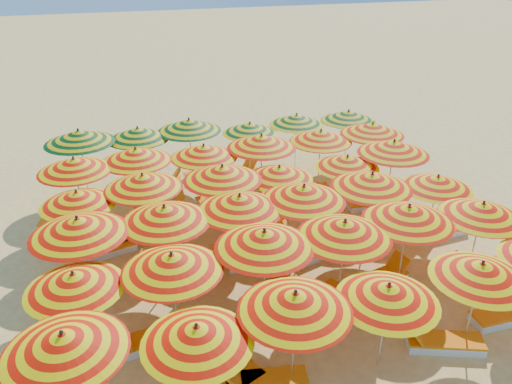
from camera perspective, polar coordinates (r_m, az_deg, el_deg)
The scene contains 62 objects.
ground at distance 15.37m, azimuth 0.56°, elevation -6.14°, with size 120.00×120.00×0.00m, color #F7D16E.
umbrella_0 at distance 9.64m, azimuth -21.13°, elevation -15.80°, with size 2.94×2.94×2.39m.
umbrella_1 at distance 9.46m, azimuth -6.77°, elevation -15.88°, with size 2.71×2.71×2.23m.
umbrella_2 at distance 9.86m, azimuth 4.50°, elevation -12.41°, with size 2.90×2.90×2.42m.
umbrella_3 at distance 10.61m, azimuth 14.86°, elevation -11.12°, with size 2.58×2.58×2.26m.
umbrella_4 at distance 11.87m, azimuth 24.33°, elevation -8.22°, with size 2.50×2.50×2.28m.
umbrella_6 at distance 11.28m, azimuth -20.09°, elevation -9.56°, with size 2.22×2.22×2.23m.
umbrella_7 at distance 11.06m, azimuth -9.58°, elevation -7.96°, with size 2.70×2.70×2.40m.
umbrella_8 at distance 11.55m, azimuth 0.97°, elevation -5.41°, with size 3.12×3.12×2.50m.
umbrella_9 at distance 12.17m, azimuth 10.09°, elevation -4.20°, with size 2.56×2.56×2.47m.
umbrella_10 at distance 13.23m, azimuth 17.02°, elevation -2.39°, with size 2.45×2.45×2.46m.
umbrella_11 at distance 14.32m, azimuth 24.44°, elevation -1.89°, with size 2.51×2.51×2.34m.
umbrella_12 at distance 12.72m, azimuth -19.66°, elevation -3.74°, with size 2.93×2.93×2.53m.
umbrella_13 at distance 12.82m, azimuth -10.39°, elevation -2.51°, with size 2.35×2.35×2.47m.
umbrella_14 at distance 13.17m, azimuth -1.88°, elevation -1.23°, with size 3.04×3.04×2.46m.
umbrella_15 at distance 13.68m, azimuth 5.48°, elevation -0.14°, with size 3.00×3.00×2.48m.
umbrella_16 at distance 14.67m, azimuth 13.09°, elevation 1.25°, with size 2.41×2.41×2.51m.
umbrella_17 at distance 15.67m, azimuth 20.02°, elevation 1.05°, with size 2.71×2.71×2.25m.
umbrella_18 at distance 14.70m, azimuth -19.77°, elevation -0.67°, with size 2.51×2.51×2.23m.
umbrella_19 at distance 14.81m, azimuth -12.81°, elevation 1.17°, with size 2.91×2.91×2.41m.
umbrella_20 at distance 14.81m, azimuth -3.87°, elevation 2.17°, with size 3.14×3.14×2.50m.
umbrella_21 at distance 15.42m, azimuth 2.67°, elevation 2.24°, with size 2.35×2.35×2.23m.
umbrella_22 at distance 16.45m, azimuth 10.38°, elevation 3.42°, with size 2.39×2.39×2.23m.
umbrella_23 at distance 17.26m, azimuth 15.46°, elevation 4.94°, with size 3.07×3.07×2.52m.
umbrella_24 at distance 16.47m, azimuth -20.05°, elevation 2.92°, with size 2.46×2.46×2.44m.
umbrella_25 at distance 16.69m, azimuth -13.56°, elevation 4.12°, with size 3.00×3.00×2.43m.
umbrella_26 at distance 16.74m, azimuth -5.98°, elevation 4.64°, with size 2.42×2.42×2.38m.
umbrella_27 at distance 17.13m, azimuth 0.63°, elevation 5.79°, with size 3.12×3.12×2.53m.
umbrella_28 at distance 18.10m, azimuth 7.41°, elevation 6.34°, with size 2.38×2.38×2.39m.
umbrella_29 at distance 18.97m, azimuth 13.16°, elevation 7.06°, with size 2.76×2.76×2.48m.
umbrella_30 at distance 18.51m, azimuth -19.58°, elevation 5.98°, with size 2.55×2.55×2.58m.
umbrella_31 at distance 18.71m, azimuth -13.34°, elevation 6.53°, with size 2.98×2.98×2.40m.
umbrella_32 at distance 18.91m, azimuth -7.65°, elevation 7.57°, with size 2.80×2.80×2.52m.
umbrella_33 at distance 19.18m, azimuth -0.70°, elevation 7.32°, with size 2.34×2.34×2.24m.
umbrella_34 at distance 20.06m, azimuth 4.66°, elevation 8.26°, with size 2.77×2.77×2.30m.
umbrella_35 at distance 20.66m, azimuth 10.51°, elevation 8.56°, with size 2.75×2.75×2.34m.
lounger_1 at distance 11.08m, azimuth 1.00°, elevation -20.93°, with size 1.81×0.88×0.69m.
lounger_2 at distance 12.63m, azimuth 20.57°, elevation -15.77°, with size 1.82×1.17×0.69m.
lounger_3 at distance 14.00m, azimuth 26.67°, elevation -12.44°, with size 1.74×0.62×0.69m.
lounger_4 at distance 12.21m, azimuth -11.71°, elevation -16.09°, with size 1.80×0.82×0.69m.
lounger_5 at distance 13.09m, azimuth 6.98°, elevation -12.22°, with size 1.82×1.25×0.69m.
lounger_6 at distance 14.13m, azimuth 13.91°, elevation -9.62°, with size 1.82×0.95×0.69m.
lounger_7 at distance 15.55m, azimuth 24.57°, elevation -7.82°, with size 1.75×0.64×0.69m.
lounger_8 at distance 14.02m, azimuth -20.42°, elevation -11.00°, with size 1.79×0.79×0.69m.
lounger_9 at distance 14.05m, azimuth -7.34°, elevation -9.17°, with size 1.82×0.97×0.69m.
lounger_10 at distance 14.43m, azimuth 0.47°, elevation -7.86°, with size 1.80×0.85×0.69m.
lounger_11 at distance 14.97m, azimuth 7.17°, elevation -6.69°, with size 1.83×1.06×0.69m.
lounger_12 at distance 15.50m, azimuth 10.49°, elevation -5.68°, with size 1.83×1.06×0.69m.
lounger_13 at distance 16.83m, azimuth 20.28°, elevation -4.24°, with size 1.77×0.71×0.69m.
lounger_14 at distance 15.55m, azimuth -16.90°, elevation -6.36°, with size 1.82×0.97×0.69m.
lounger_15 at distance 15.93m, azimuth -14.00°, elevation -5.11°, with size 1.83×1.07×0.69m.
lounger_16 at distance 16.24m, azimuth 0.67°, elevation -3.57°, with size 1.83×1.11×0.69m.
lounger_17 at distance 17.90m, azimuth 13.19°, elevation -1.28°, with size 1.78×0.76×0.69m.
lounger_18 at distance 17.38m, azimuth -20.68°, elevation -3.29°, with size 1.82×0.95×0.69m.
lounger_19 at distance 17.35m, azimuth -10.84°, elevation -1.97°, with size 1.75×0.64×0.69m.
lounger_20 at distance 17.86m, azimuth -3.96°, elevation -0.65°, with size 1.80×0.85×0.69m.
lounger_21 at distance 17.87m, azimuth -1.28°, elevation -0.57°, with size 1.82×1.18×0.69m.
lounger_22 at distance 18.57m, azimuth 5.49°, elevation 0.41°, with size 1.82×0.96×0.69m.
lounger_23 at distance 19.37m, azimuth -10.96°, elevation 1.18°, with size 1.81×0.90×0.69m.
lounger_24 at distance 19.95m, azimuth -5.72°, elevation 2.33°, with size 1.82×1.17×0.69m.
lounger_25 at distance 19.72m, azimuth -2.07°, elevation 2.15°, with size 1.82×1.22×0.69m.
beachgoer_a at distance 16.41m, azimuth -9.90°, elevation -1.31°, with size 0.54×0.35×1.48m, color tan.
Camera 1 is at (-4.00, -12.29, 8.33)m, focal length 35.00 mm.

